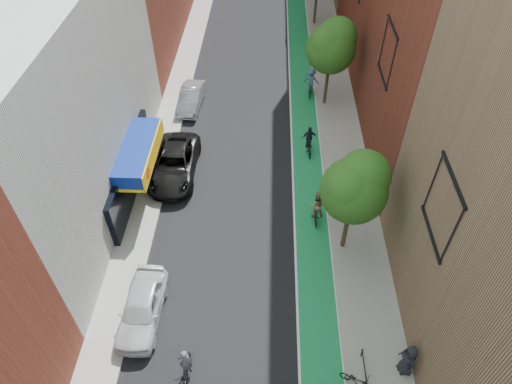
# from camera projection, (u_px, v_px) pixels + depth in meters

# --- Properties ---
(bike_lane) EXTENTS (2.00, 68.00, 0.01)m
(bike_lane) POSITION_uv_depth(u_px,v_px,m) (302.00, 90.00, 36.73)
(bike_lane) COLOR #157838
(bike_lane) RESTS_ON ground
(sidewalk_left) EXTENTS (2.00, 68.00, 0.15)m
(sidewalk_left) POSITION_uv_depth(u_px,v_px,m) (179.00, 87.00, 36.93)
(sidewalk_left) COLOR gray
(sidewalk_left) RESTS_ON ground
(sidewalk_right) EXTENTS (3.00, 68.00, 0.15)m
(sidewalk_right) POSITION_uv_depth(u_px,v_px,m) (333.00, 89.00, 36.62)
(sidewalk_right) COLOR gray
(sidewalk_right) RESTS_ON ground
(building_left_white) EXTENTS (8.00, 20.00, 12.00)m
(building_left_white) POSITION_uv_depth(u_px,v_px,m) (38.00, 109.00, 24.36)
(building_left_white) COLOR silver
(building_left_white) RESTS_ON ground
(tree_near) EXTENTS (3.40, 3.36, 6.42)m
(tree_near) POSITION_uv_depth(u_px,v_px,m) (356.00, 186.00, 22.08)
(tree_near) COLOR #332619
(tree_near) RESTS_ON ground
(tree_mid) EXTENTS (3.55, 3.53, 6.74)m
(tree_mid) POSITION_uv_depth(u_px,v_px,m) (332.00, 45.00, 31.85)
(tree_mid) COLOR #332619
(tree_mid) RESTS_ON ground
(parked_car_white) EXTENTS (1.95, 4.64, 1.57)m
(parked_car_white) POSITION_uv_depth(u_px,v_px,m) (142.00, 307.00, 21.74)
(parked_car_white) COLOR silver
(parked_car_white) RESTS_ON ground
(parked_car_black) EXTENTS (2.76, 5.98, 1.66)m
(parked_car_black) POSITION_uv_depth(u_px,v_px,m) (174.00, 164.00, 29.05)
(parked_car_black) COLOR black
(parked_car_black) RESTS_ON ground
(parked_car_silver) EXTENTS (1.81, 4.47, 1.44)m
(parked_car_silver) POSITION_uv_depth(u_px,v_px,m) (191.00, 98.00, 34.60)
(parked_car_silver) COLOR #95979D
(parked_car_silver) RESTS_ON ground
(cyclist_lead) EXTENTS (0.70, 1.84, 2.00)m
(cyclist_lead) POSITION_uv_depth(u_px,v_px,m) (186.00, 368.00, 19.76)
(cyclist_lead) COLOR black
(cyclist_lead) RESTS_ON ground
(cyclist_lane_near) EXTENTS (0.90, 1.62, 2.19)m
(cyclist_lane_near) POSITION_uv_depth(u_px,v_px,m) (316.00, 208.00, 26.11)
(cyclist_lane_near) COLOR black
(cyclist_lane_near) RESTS_ON ground
(cyclist_lane_mid) EXTENTS (1.00, 1.91, 2.01)m
(cyclist_lane_mid) POSITION_uv_depth(u_px,v_px,m) (309.00, 143.00, 30.68)
(cyclist_lane_mid) COLOR black
(cyclist_lane_mid) RESTS_ON ground
(cyclist_lane_far) EXTENTS (1.32, 1.64, 2.23)m
(cyclist_lane_far) POSITION_uv_depth(u_px,v_px,m) (311.00, 83.00, 35.50)
(cyclist_lane_far) COLOR black
(cyclist_lane_far) RESTS_ON ground
(parked_bike_far) EXTENTS (1.60, 1.11, 0.80)m
(parked_bike_far) POSITION_uv_depth(u_px,v_px,m) (357.00, 380.00, 19.51)
(parked_bike_far) COLOR black
(parked_bike_far) RESTS_ON sidewalk_right
(pedestrian) EXTENTS (0.83, 1.06, 1.92)m
(pedestrian) POSITION_uv_depth(u_px,v_px,m) (408.00, 360.00, 19.57)
(pedestrian) COLOR black
(pedestrian) RESTS_ON sidewalk_right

